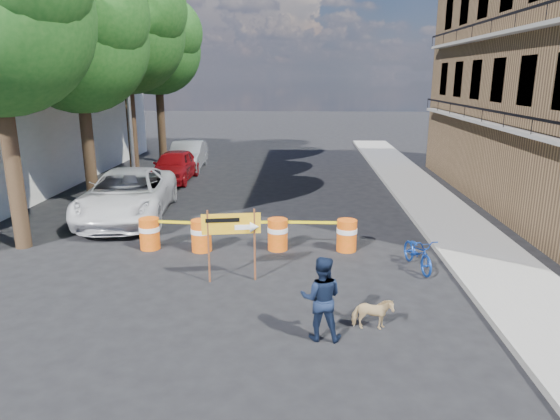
# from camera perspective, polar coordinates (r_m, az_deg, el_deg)

# --- Properties ---
(ground) EXTENTS (120.00, 120.00, 0.00)m
(ground) POSITION_cam_1_polar(r_m,az_deg,el_deg) (12.36, -3.34, -7.76)
(ground) COLOR black
(ground) RESTS_ON ground
(sidewalk_east) EXTENTS (2.40, 40.00, 0.15)m
(sidewalk_east) POSITION_cam_1_polar(r_m,az_deg,el_deg) (18.64, 17.96, -0.34)
(sidewalk_east) COLOR gray
(sidewalk_east) RESTS_ON ground
(tree_mid_a) EXTENTS (5.25, 5.00, 8.68)m
(tree_mid_a) POSITION_cam_1_polar(r_m,az_deg,el_deg) (20.02, -21.95, 17.52)
(tree_mid_a) COLOR #332316
(tree_mid_a) RESTS_ON ground
(tree_mid_b) EXTENTS (5.67, 5.40, 9.62)m
(tree_mid_b) POSITION_cam_1_polar(r_m,az_deg,el_deg) (24.72, -17.18, 18.90)
(tree_mid_b) COLOR #332316
(tree_mid_b) RESTS_ON ground
(tree_far) EXTENTS (5.04, 4.80, 8.84)m
(tree_far) POSITION_cam_1_polar(r_m,az_deg,el_deg) (29.46, -13.78, 17.43)
(tree_far) COLOR #332316
(tree_far) RESTS_ON ground
(streetlamp) EXTENTS (1.25, 0.18, 8.00)m
(streetlamp) POSITION_cam_1_polar(r_m,az_deg,el_deg) (22.02, -16.89, 13.36)
(streetlamp) COLOR gray
(streetlamp) RESTS_ON ground
(barrel_far_left) EXTENTS (0.58, 0.58, 0.90)m
(barrel_far_left) POSITION_cam_1_polar(r_m,az_deg,el_deg) (14.67, -14.69, -2.55)
(barrel_far_left) COLOR #CD5C0C
(barrel_far_left) RESTS_ON ground
(barrel_mid_left) EXTENTS (0.58, 0.58, 0.90)m
(barrel_mid_left) POSITION_cam_1_polar(r_m,az_deg,el_deg) (14.20, -8.98, -2.83)
(barrel_mid_left) COLOR #CD5C0C
(barrel_mid_left) RESTS_ON ground
(barrel_mid_right) EXTENTS (0.58, 0.58, 0.90)m
(barrel_mid_right) POSITION_cam_1_polar(r_m,az_deg,el_deg) (14.12, -0.27, -2.73)
(barrel_mid_right) COLOR #CD5C0C
(barrel_mid_right) RESTS_ON ground
(barrel_far_right) EXTENTS (0.58, 0.58, 0.90)m
(barrel_far_right) POSITION_cam_1_polar(r_m,az_deg,el_deg) (14.17, 7.63, -2.81)
(barrel_far_right) COLOR #CD5C0C
(barrel_far_right) RESTS_ON ground
(detour_sign) EXTENTS (1.37, 0.34, 1.78)m
(detour_sign) POSITION_cam_1_polar(r_m,az_deg,el_deg) (11.78, -4.74, -2.20)
(detour_sign) COLOR #592D19
(detour_sign) RESTS_ON ground
(pedestrian) EXTENTS (0.84, 0.68, 1.63)m
(pedestrian) POSITION_cam_1_polar(r_m,az_deg,el_deg) (9.40, 4.73, -10.01)
(pedestrian) COLOR black
(pedestrian) RESTS_ON ground
(bicycle) EXTENTS (0.74, 0.97, 1.66)m
(bicycle) POSITION_cam_1_polar(r_m,az_deg,el_deg) (13.11, 15.61, -3.07)
(bicycle) COLOR #133A9C
(bicycle) RESTS_ON ground
(dog) EXTENTS (0.78, 0.36, 0.66)m
(dog) POSITION_cam_1_polar(r_m,az_deg,el_deg) (10.03, 10.51, -11.60)
(dog) COLOR tan
(dog) RESTS_ON ground
(suv_white) EXTENTS (3.39, 6.19, 1.64)m
(suv_white) POSITION_cam_1_polar(r_m,az_deg,el_deg) (18.02, -17.04, 1.68)
(suv_white) COLOR silver
(suv_white) RESTS_ON ground
(sedan_red) EXTENTS (1.73, 4.25, 1.45)m
(sedan_red) POSITION_cam_1_polar(r_m,az_deg,el_deg) (23.97, -11.98, 4.97)
(sedan_red) COLOR maroon
(sedan_red) RESTS_ON ground
(sedan_silver) EXTENTS (1.83, 4.57, 1.48)m
(sedan_silver) POSITION_cam_1_polar(r_m,az_deg,el_deg) (26.88, -10.49, 6.14)
(sedan_silver) COLOR #A9ABB0
(sedan_silver) RESTS_ON ground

